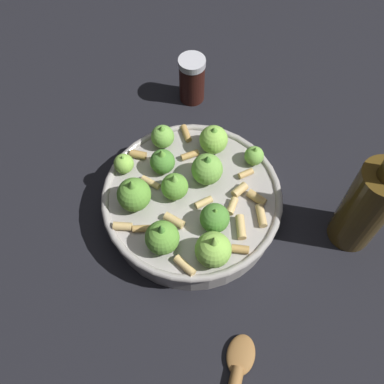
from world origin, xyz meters
TOP-DOWN VIEW (x-y plane):
  - ground_plane at (0.00, 0.00)m, footprint 2.40×2.40m
  - cooking_pan at (-0.00, -0.00)m, footprint 0.26×0.26m
  - pepper_shaker at (-0.19, 0.13)m, footprint 0.05×0.05m
  - olive_oil_bottle at (0.16, 0.17)m, footprint 0.06×0.06m

SIDE VIEW (x-z plane):
  - ground_plane at x=0.00m, z-range 0.00..0.00m
  - cooking_pan at x=0.00m, z-range -0.02..0.09m
  - pepper_shaker at x=-0.19m, z-range 0.00..0.09m
  - olive_oil_bottle at x=0.16m, z-range -0.02..0.19m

